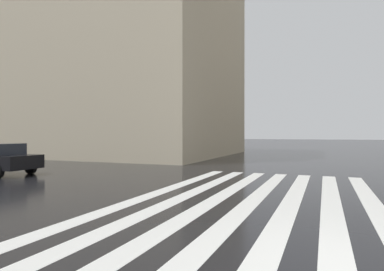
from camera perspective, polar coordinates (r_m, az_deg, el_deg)
name	(u,v)px	position (r m, az deg, el deg)	size (l,w,h in m)	color
zebra_crossing	(252,202)	(9.18, 10.37, -11.28)	(13.00, 6.50, 0.01)	silver
haussmann_block_mid	(88,41)	(33.96, -17.65, 15.44)	(15.73, 26.66, 21.91)	beige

